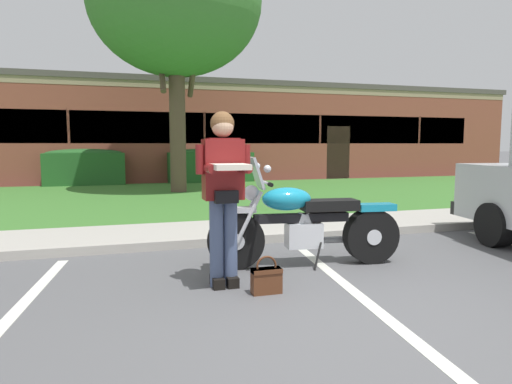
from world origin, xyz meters
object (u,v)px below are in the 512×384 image
(hedge_left, at_px, (85,167))
(handbag, at_px, (266,278))
(shade_tree, at_px, (175,3))
(hedge_center_left, at_px, (211,165))
(brick_building, at_px, (185,133))
(motorcycle, at_px, (312,224))
(rider_person, at_px, (224,184))

(hedge_left, bearing_deg, handbag, -79.04)
(shade_tree, bearing_deg, hedge_center_left, 63.59)
(hedge_left, distance_m, brick_building, 6.71)
(hedge_center_left, bearing_deg, motorcycle, -95.52)
(motorcycle, xyz_separation_m, rider_person, (-1.14, -0.45, 0.52))
(hedge_center_left, height_order, brick_building, brick_building)
(rider_person, height_order, brick_building, brick_building)
(handbag, distance_m, brick_building, 17.34)
(hedge_left, bearing_deg, shade_tree, -49.60)
(handbag, xyz_separation_m, brick_building, (1.76, 17.16, 1.75))
(shade_tree, bearing_deg, rider_person, -94.47)
(handbag, relative_size, shade_tree, 0.05)
(shade_tree, bearing_deg, hedge_left, 130.40)
(hedge_left, distance_m, hedge_center_left, 4.21)
(rider_person, relative_size, hedge_left, 0.67)
(hedge_left, relative_size, brick_building, 0.09)
(rider_person, relative_size, brick_building, 0.06)
(handbag, distance_m, hedge_left, 12.22)
(hedge_left, bearing_deg, rider_person, -80.30)
(rider_person, xyz_separation_m, hedge_center_left, (2.22, 11.66, -0.36))
(brick_building, bearing_deg, rider_person, -97.07)
(shade_tree, bearing_deg, brick_building, 80.29)
(shade_tree, height_order, hedge_left, shade_tree)
(hedge_left, bearing_deg, motorcycle, -74.40)
(handbag, bearing_deg, shade_tree, 87.80)
(handbag, bearing_deg, hedge_center_left, 81.03)
(motorcycle, distance_m, shade_tree, 9.37)
(shade_tree, height_order, hedge_center_left, shade_tree)
(motorcycle, height_order, hedge_left, motorcycle)
(hedge_left, height_order, hedge_center_left, same)
(rider_person, relative_size, shade_tree, 0.24)
(motorcycle, distance_m, hedge_left, 11.64)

